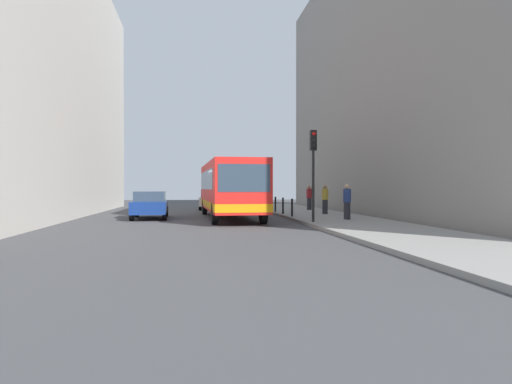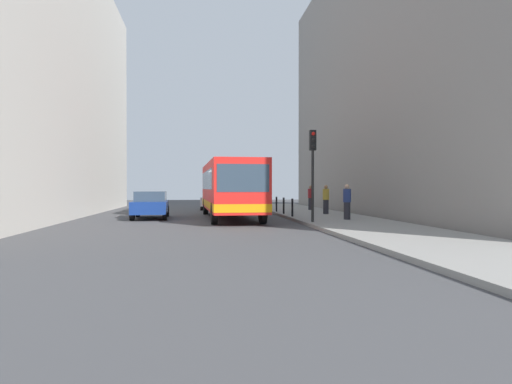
{
  "view_description": "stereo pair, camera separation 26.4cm",
  "coord_description": "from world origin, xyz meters",
  "px_view_note": "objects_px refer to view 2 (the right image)",
  "views": [
    {
      "loc": [
        -1.77,
        -22.72,
        1.7
      ],
      "look_at": [
        1.38,
        0.1,
        1.46
      ],
      "focal_mm": 32.03,
      "sensor_mm": 36.0,
      "label": 1
    },
    {
      "loc": [
        -1.51,
        -22.76,
        1.7
      ],
      "look_at": [
        1.38,
        0.1,
        1.46
      ],
      "focal_mm": 32.03,
      "sensor_mm": 36.0,
      "label": 2
    }
  ],
  "objects_px": {
    "bollard_near": "(292,208)",
    "bollard_far": "(277,204)",
    "car_beside_bus": "(151,204)",
    "traffic_light": "(313,158)",
    "bus": "(230,187)",
    "pedestrian_near_signal": "(347,202)",
    "car_behind_bus": "(214,199)",
    "bollard_mid": "(284,206)",
    "pedestrian_far_sidewalk": "(311,198)",
    "pedestrian_mid_sidewalk": "(326,199)"
  },
  "relations": [
    {
      "from": "bollard_near",
      "to": "bollard_far",
      "type": "bearing_deg",
      "value": 90.0
    },
    {
      "from": "car_beside_bus",
      "to": "traffic_light",
      "type": "relative_size",
      "value": 1.09
    },
    {
      "from": "bus",
      "to": "pedestrian_near_signal",
      "type": "height_order",
      "value": "bus"
    },
    {
      "from": "bus",
      "to": "car_behind_bus",
      "type": "height_order",
      "value": "bus"
    },
    {
      "from": "car_beside_bus",
      "to": "bollard_mid",
      "type": "distance_m",
      "value": 7.6
    },
    {
      "from": "bus",
      "to": "car_beside_bus",
      "type": "relative_size",
      "value": 2.49
    },
    {
      "from": "car_beside_bus",
      "to": "traffic_light",
      "type": "bearing_deg",
      "value": 142.42
    },
    {
      "from": "pedestrian_far_sidewalk",
      "to": "car_beside_bus",
      "type": "bearing_deg",
      "value": 134.18
    },
    {
      "from": "car_beside_bus",
      "to": "car_behind_bus",
      "type": "bearing_deg",
      "value": -112.8
    },
    {
      "from": "bus",
      "to": "bollard_mid",
      "type": "bearing_deg",
      "value": -159.84
    },
    {
      "from": "car_beside_bus",
      "to": "pedestrian_mid_sidewalk",
      "type": "bearing_deg",
      "value": -178.84
    },
    {
      "from": "traffic_light",
      "to": "pedestrian_mid_sidewalk",
      "type": "height_order",
      "value": "traffic_light"
    },
    {
      "from": "pedestrian_far_sidewalk",
      "to": "bollard_mid",
      "type": "bearing_deg",
      "value": 165.11
    },
    {
      "from": "car_behind_bus",
      "to": "pedestrian_far_sidewalk",
      "type": "height_order",
      "value": "pedestrian_far_sidewalk"
    },
    {
      "from": "bollard_mid",
      "to": "bollard_far",
      "type": "distance_m",
      "value": 2.48
    },
    {
      "from": "pedestrian_near_signal",
      "to": "bus",
      "type": "bearing_deg",
      "value": -155.45
    },
    {
      "from": "car_beside_bus",
      "to": "pedestrian_near_signal",
      "type": "height_order",
      "value": "pedestrian_near_signal"
    },
    {
      "from": "bollard_near",
      "to": "bollard_mid",
      "type": "relative_size",
      "value": 1.0
    },
    {
      "from": "traffic_light",
      "to": "bus",
      "type": "bearing_deg",
      "value": 123.28
    },
    {
      "from": "traffic_light",
      "to": "bollard_far",
      "type": "bearing_deg",
      "value": 90.64
    },
    {
      "from": "car_beside_bus",
      "to": "pedestrian_mid_sidewalk",
      "type": "xyz_separation_m",
      "value": [
        9.96,
        0.51,
        0.21
      ]
    },
    {
      "from": "pedestrian_near_signal",
      "to": "car_behind_bus",
      "type": "bearing_deg",
      "value": 171.88
    },
    {
      "from": "pedestrian_mid_sidewalk",
      "to": "car_behind_bus",
      "type": "bearing_deg",
      "value": -56.61
    },
    {
      "from": "bollard_mid",
      "to": "pedestrian_far_sidewalk",
      "type": "relative_size",
      "value": 0.57
    },
    {
      "from": "traffic_light",
      "to": "bollard_far",
      "type": "xyz_separation_m",
      "value": [
        -0.1,
        8.91,
        -2.38
      ]
    },
    {
      "from": "bus",
      "to": "car_behind_bus",
      "type": "distance_m",
      "value": 10.28
    },
    {
      "from": "traffic_light",
      "to": "pedestrian_far_sidewalk",
      "type": "height_order",
      "value": "traffic_light"
    },
    {
      "from": "car_behind_bus",
      "to": "pedestrian_far_sidewalk",
      "type": "bearing_deg",
      "value": 148.58
    },
    {
      "from": "traffic_light",
      "to": "bollard_near",
      "type": "relative_size",
      "value": 4.32
    },
    {
      "from": "car_beside_bus",
      "to": "traffic_light",
      "type": "xyz_separation_m",
      "value": [
        7.64,
        -5.51,
        2.22
      ]
    },
    {
      "from": "traffic_light",
      "to": "bollard_near",
      "type": "xyz_separation_m",
      "value": [
        -0.1,
        3.95,
        -2.38
      ]
    },
    {
      "from": "pedestrian_near_signal",
      "to": "traffic_light",
      "type": "bearing_deg",
      "value": -86.66
    },
    {
      "from": "pedestrian_mid_sidewalk",
      "to": "bollard_mid",
      "type": "bearing_deg",
      "value": -9.79
    },
    {
      "from": "car_behind_bus",
      "to": "car_beside_bus",
      "type": "bearing_deg",
      "value": 73.13
    },
    {
      "from": "bus",
      "to": "car_beside_bus",
      "type": "xyz_separation_m",
      "value": [
        -4.29,
        0.4,
        -0.94
      ]
    },
    {
      "from": "bus",
      "to": "pedestrian_near_signal",
      "type": "bearing_deg",
      "value": 143.78
    },
    {
      "from": "bollard_mid",
      "to": "pedestrian_near_signal",
      "type": "distance_m",
      "value": 5.47
    },
    {
      "from": "bollard_mid",
      "to": "pedestrian_near_signal",
      "type": "bearing_deg",
      "value": -66.66
    },
    {
      "from": "car_beside_bus",
      "to": "bollard_near",
      "type": "xyz_separation_m",
      "value": [
        7.54,
        -1.56,
        -0.16
      ]
    },
    {
      "from": "car_behind_bus",
      "to": "bollard_mid",
      "type": "bearing_deg",
      "value": 117.06
    },
    {
      "from": "bus",
      "to": "pedestrian_near_signal",
      "type": "distance_m",
      "value": 6.59
    },
    {
      "from": "bollard_far",
      "to": "car_beside_bus",
      "type": "bearing_deg",
      "value": -155.73
    },
    {
      "from": "bollard_far",
      "to": "pedestrian_near_signal",
      "type": "xyz_separation_m",
      "value": [
        2.16,
        -7.49,
        0.37
      ]
    },
    {
      "from": "bollard_mid",
      "to": "car_behind_bus",
      "type": "bearing_deg",
      "value": 112.92
    },
    {
      "from": "car_beside_bus",
      "to": "traffic_light",
      "type": "distance_m",
      "value": 9.68
    },
    {
      "from": "bus",
      "to": "car_beside_bus",
      "type": "distance_m",
      "value": 4.41
    },
    {
      "from": "bollard_near",
      "to": "pedestrian_mid_sidewalk",
      "type": "distance_m",
      "value": 3.21
    },
    {
      "from": "bus",
      "to": "pedestrian_mid_sidewalk",
      "type": "height_order",
      "value": "bus"
    },
    {
      "from": "bollard_far",
      "to": "bollard_near",
      "type": "bearing_deg",
      "value": -90.0
    },
    {
      "from": "car_behind_bus",
      "to": "traffic_light",
      "type": "height_order",
      "value": "traffic_light"
    }
  ]
}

